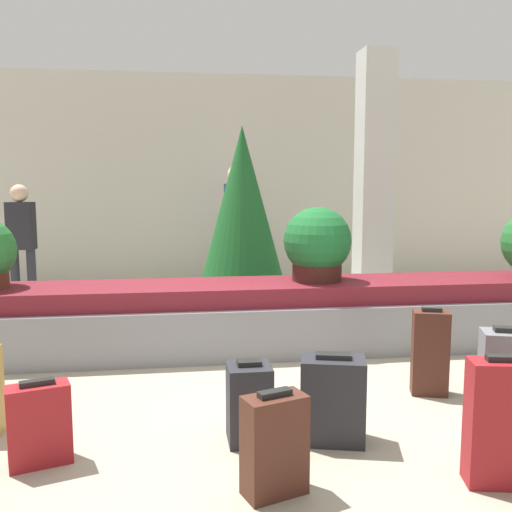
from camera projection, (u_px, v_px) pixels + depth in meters
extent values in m
plane|color=#9E937F|center=(283.00, 406.00, 4.03)|extent=(18.00, 18.00, 0.00)
cube|color=beige|center=(224.00, 181.00, 8.78)|extent=(18.00, 0.06, 3.20)
cube|color=gray|center=(256.00, 325.00, 5.40)|extent=(7.42, 0.91, 0.47)
cube|color=maroon|center=(256.00, 292.00, 5.36)|extent=(7.12, 0.75, 0.18)
cube|color=silver|center=(374.00, 180.00, 7.22)|extent=(0.41, 0.41, 3.20)
cube|color=#232328|center=(249.00, 403.00, 3.47)|extent=(0.26, 0.27, 0.48)
cube|color=black|center=(249.00, 363.00, 3.44)|extent=(0.15, 0.10, 0.03)
cube|color=#232328|center=(333.00, 400.00, 3.46)|extent=(0.44, 0.34, 0.52)
cube|color=black|center=(333.00, 356.00, 3.43)|extent=(0.23, 0.14, 0.03)
cube|color=maroon|center=(502.00, 423.00, 2.95)|extent=(0.39, 0.24, 0.67)
cube|color=black|center=(506.00, 358.00, 2.91)|extent=(0.21, 0.10, 0.03)
cube|color=slate|center=(505.00, 387.00, 3.46)|extent=(0.34, 0.29, 0.68)
cube|color=black|center=(508.00, 330.00, 3.42)|extent=(0.18, 0.12, 0.03)
cube|color=#472319|center=(275.00, 445.00, 2.87)|extent=(0.35, 0.27, 0.52)
cube|color=black|center=(275.00, 393.00, 2.83)|extent=(0.18, 0.11, 0.03)
cube|color=#472319|center=(430.00, 353.00, 4.24)|extent=(0.30, 0.23, 0.63)
cube|color=black|center=(432.00, 309.00, 4.19)|extent=(0.15, 0.10, 0.03)
cube|color=maroon|center=(39.00, 425.00, 3.18)|extent=(0.37, 0.26, 0.46)
cube|color=black|center=(37.00, 383.00, 3.15)|extent=(0.19, 0.11, 0.03)
cylinder|color=#381914|center=(317.00, 270.00, 5.44)|extent=(0.47, 0.47, 0.20)
sphere|color=#195B28|center=(317.00, 241.00, 5.40)|extent=(0.65, 0.65, 0.65)
cylinder|color=#282833|center=(230.00, 264.00, 8.02)|extent=(0.11, 0.11, 0.87)
cylinder|color=#282833|center=(244.00, 264.00, 8.04)|extent=(0.11, 0.11, 0.87)
cube|color=navy|center=(237.00, 209.00, 7.93)|extent=(0.36, 0.34, 0.69)
sphere|color=beige|center=(237.00, 174.00, 7.87)|extent=(0.25, 0.25, 0.25)
cylinder|color=#282833|center=(15.00, 279.00, 7.17)|extent=(0.11, 0.11, 0.74)
cylinder|color=#282833|center=(32.00, 278.00, 7.20)|extent=(0.11, 0.11, 0.74)
cube|color=#232328|center=(21.00, 226.00, 7.10)|extent=(0.35, 0.24, 0.59)
sphere|color=beige|center=(19.00, 193.00, 7.05)|extent=(0.22, 0.22, 0.22)
cylinder|color=#4C331E|center=(243.00, 309.00, 6.71)|extent=(0.16, 0.16, 0.18)
cone|color=#195623|center=(242.00, 215.00, 6.57)|extent=(1.11, 1.11, 2.04)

